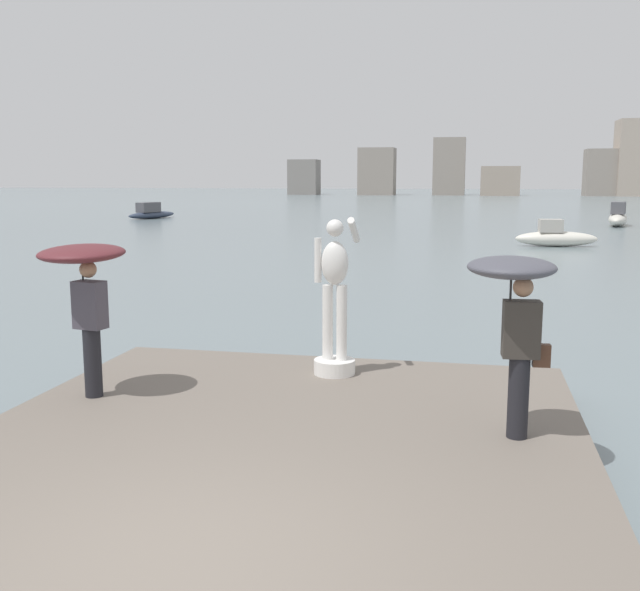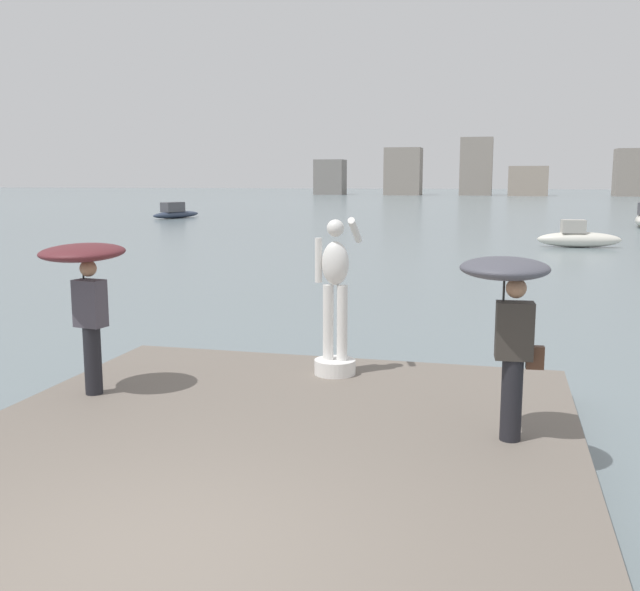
# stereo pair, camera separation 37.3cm
# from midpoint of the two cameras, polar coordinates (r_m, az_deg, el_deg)

# --- Properties ---
(ground_plane) EXTENTS (400.00, 400.00, 0.00)m
(ground_plane) POSITION_cam_midpoint_polar(r_m,az_deg,el_deg) (44.69, 11.28, 4.94)
(ground_plane) COLOR slate
(pier) EXTENTS (6.67, 9.20, 0.40)m
(pier) POSITION_cam_midpoint_polar(r_m,az_deg,el_deg) (7.14, -5.44, -15.13)
(pier) COLOR #70665B
(pier) RESTS_ON ground
(statue_white_figure) EXTENTS (0.58, 0.85, 2.22)m
(statue_white_figure) POSITION_cam_midpoint_polar(r_m,az_deg,el_deg) (10.15, 2.26, -1.13)
(statue_white_figure) COLOR white
(statue_white_figure) RESTS_ON pier
(onlooker_left) EXTENTS (1.25, 1.25, 1.94)m
(onlooker_left) POSITION_cam_midpoint_polar(r_m,az_deg,el_deg) (9.56, -16.93, 1.59)
(onlooker_left) COLOR black
(onlooker_left) RESTS_ON pier
(onlooker_right) EXTENTS (0.98, 0.99, 1.95)m
(onlooker_right) POSITION_cam_midpoint_polar(r_m,az_deg,el_deg) (7.78, 15.91, -0.46)
(onlooker_right) COLOR black
(onlooker_right) RESTS_ON pier
(boat_mid) EXTENTS (3.83, 1.31, 1.27)m
(boat_mid) POSITION_cam_midpoint_polar(r_m,az_deg,el_deg) (35.81, 19.90, 4.30)
(boat_mid) COLOR silver
(boat_mid) RESTS_ON ground
(boat_far) EXTENTS (2.47, 5.55, 1.30)m
(boat_far) POSITION_cam_midpoint_polar(r_m,az_deg,el_deg) (60.12, -11.13, 6.42)
(boat_far) COLOR #2D384C
(boat_far) RESTS_ON ground
(distant_skyline) EXTENTS (72.64, 8.26, 14.00)m
(distant_skyline) POSITION_cam_midpoint_polar(r_m,az_deg,el_deg) (146.19, 17.74, 9.59)
(distant_skyline) COLOR gray
(distant_skyline) RESTS_ON ground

